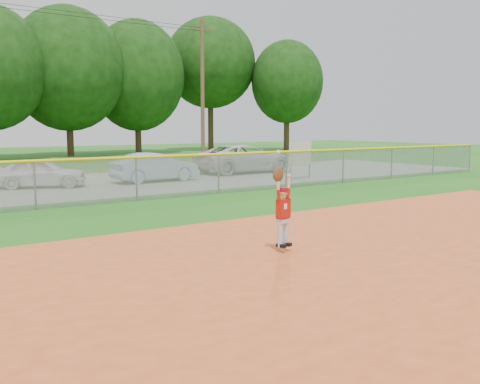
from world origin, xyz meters
name	(u,v)px	position (x,y,z in m)	size (l,w,h in m)	color
ground	(359,262)	(0.00, 0.00, 0.00)	(120.00, 120.00, 0.00)	#1E5C15
parking_strip	(78,185)	(0.00, 16.00, 0.01)	(44.00, 10.00, 0.03)	slate
car_white_a	(40,172)	(-1.63, 15.83, 0.65)	(1.47, 3.66, 1.25)	white
car_blue	(155,167)	(3.31, 15.24, 0.68)	(1.39, 3.97, 1.31)	#81A1C0
car_white_b	(244,159)	(9.33, 16.63, 0.79)	(2.51, 5.44, 1.51)	silver
sponsor_sign	(301,154)	(9.41, 12.20, 1.20)	(1.96, 0.73, 1.82)	gray
outfield_fence	(136,176)	(0.00, 10.00, 0.88)	(40.06, 0.10, 1.55)	gray
power_lines	(56,85)	(1.00, 22.00, 4.68)	(19.40, 0.24, 9.00)	#4C3823
ballplayer	(283,207)	(-0.77, 1.36, 0.95)	(0.54, 0.27, 1.96)	silver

